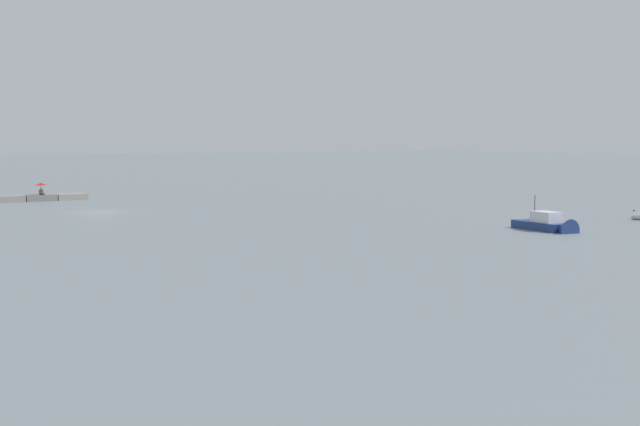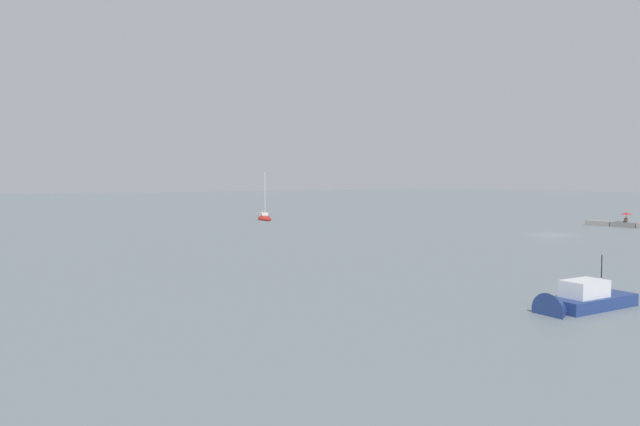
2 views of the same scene
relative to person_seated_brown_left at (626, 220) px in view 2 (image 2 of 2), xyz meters
name	(u,v)px [view 2 (image 2 of 2)]	position (x,y,z in m)	size (l,w,h in m)	color
ground_plane	(551,235)	(0.11, 16.88, -0.89)	(500.00, 500.00, 0.00)	slate
seawall_pier	(625,225)	(0.11, -0.14, -0.57)	(9.72, 1.60, 0.64)	gray
person_seated_brown_left	(626,220)	(0.00, 0.00, 0.00)	(0.42, 0.62, 0.73)	#1E2333
umbrella_open_red	(626,213)	(0.01, -0.12, 0.87)	(1.36, 1.36, 1.29)	black
sailboat_red_far	(264,218)	(39.57, 29.10, -0.62)	(5.68, 3.17, 7.47)	red
motorboat_navy_near	(579,303)	(-21.29, 50.05, -0.56)	(2.27, 5.61, 3.06)	navy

